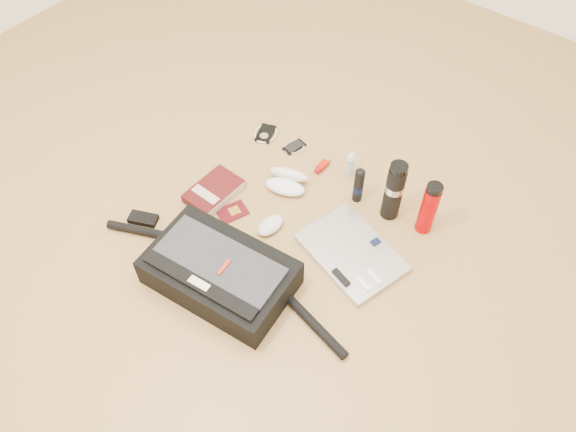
# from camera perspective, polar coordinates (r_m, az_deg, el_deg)

# --- Properties ---
(ground) EXTENTS (4.00, 4.00, 0.00)m
(ground) POSITION_cam_1_polar(r_m,az_deg,el_deg) (2.11, -1.80, -3.41)
(ground) COLOR #AC7F47
(ground) RESTS_ON ground
(messenger_bag) EXTENTS (1.04, 0.37, 0.14)m
(messenger_bag) POSITION_cam_1_polar(r_m,az_deg,el_deg) (1.99, -7.01, -5.69)
(messenger_bag) COLOR black
(messenger_bag) RESTS_ON ground
(laptop) EXTENTS (0.43, 0.35, 0.04)m
(laptop) POSITION_cam_1_polar(r_m,az_deg,el_deg) (2.10, 6.48, -3.76)
(laptop) COLOR #BDBDBF
(laptop) RESTS_ON ground
(book) EXTENTS (0.15, 0.23, 0.04)m
(book) POSITION_cam_1_polar(r_m,az_deg,el_deg) (2.28, -7.52, 2.49)
(book) COLOR #400C0D
(book) RESTS_ON ground
(passport) EXTENTS (0.12, 0.14, 0.01)m
(passport) POSITION_cam_1_polar(r_m,az_deg,el_deg) (2.23, -5.66, 0.41)
(passport) COLOR #47080E
(passport) RESTS_ON ground
(mouse) EXTENTS (0.08, 0.13, 0.04)m
(mouse) POSITION_cam_1_polar(r_m,az_deg,el_deg) (2.16, -1.81, -0.95)
(mouse) COLOR silver
(mouse) RESTS_ON ground
(sunglasses_case) EXTENTS (0.20, 0.18, 0.10)m
(sunglasses_case) POSITION_cam_1_polar(r_m,az_deg,el_deg) (2.28, -0.09, 3.59)
(sunglasses_case) COLOR white
(sunglasses_case) RESTS_ON ground
(ipod) EXTENTS (0.13, 0.13, 0.01)m
(ipod) POSITION_cam_1_polar(r_m,az_deg,el_deg) (2.52, -2.29, 8.38)
(ipod) COLOR black
(ipod) RESTS_ON ground
(phone) EXTENTS (0.09, 0.11, 0.01)m
(phone) POSITION_cam_1_polar(r_m,az_deg,el_deg) (2.46, 0.64, 7.05)
(phone) COLOR black
(phone) RESTS_ON ground
(inhaler) EXTENTS (0.03, 0.10, 0.03)m
(inhaler) POSITION_cam_1_polar(r_m,az_deg,el_deg) (2.37, 3.58, 5.16)
(inhaler) COLOR #B91407
(inhaler) RESTS_ON ground
(spray_bottle) EXTENTS (0.04, 0.04, 0.12)m
(spray_bottle) POSITION_cam_1_polar(r_m,az_deg,el_deg) (2.32, 6.34, 5.09)
(spray_bottle) COLOR #97BDD0
(spray_bottle) RESTS_ON ground
(aerosol_can) EXTENTS (0.05, 0.05, 0.17)m
(aerosol_can) POSITION_cam_1_polar(r_m,az_deg,el_deg) (2.22, 7.18, 3.13)
(aerosol_can) COLOR black
(aerosol_can) RESTS_ON ground
(thermos_black) EXTENTS (0.08, 0.08, 0.27)m
(thermos_black) POSITION_cam_1_polar(r_m,az_deg,el_deg) (2.15, 10.71, 2.54)
(thermos_black) COLOR black
(thermos_black) RESTS_ON ground
(thermos_red) EXTENTS (0.06, 0.06, 0.24)m
(thermos_red) POSITION_cam_1_polar(r_m,az_deg,el_deg) (2.14, 14.10, 0.77)
(thermos_red) COLOR #B00004
(thermos_red) RESTS_ON ground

